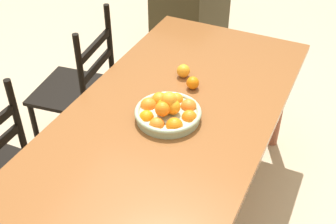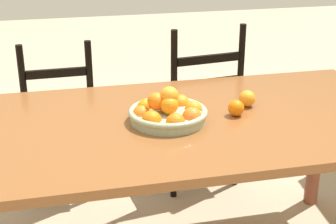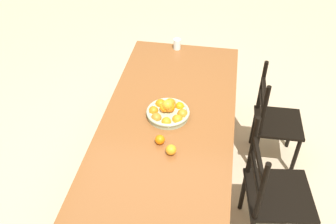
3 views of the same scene
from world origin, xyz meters
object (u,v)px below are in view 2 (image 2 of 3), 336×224
Objects in this scene: chair_by_cabinet at (60,122)px; orange_loose_1 at (236,108)px; chair_near_window at (196,110)px; fruit_bowl at (168,112)px; dining_table at (165,140)px; orange_loose_0 at (247,99)px.

orange_loose_1 is (0.72, -0.86, 0.35)m from chair_by_cabinet.
chair_near_window is 3.05× the size of fruit_bowl.
chair_near_window reaches higher than dining_table.
chair_by_cabinet is (-0.79, 0.04, -0.02)m from chair_near_window.
chair_by_cabinet is 1.17m from orange_loose_0.
chair_near_window is (0.37, 0.80, -0.21)m from dining_table.
chair_by_cabinet is at bearing 130.09° from orange_loose_1.
dining_table is 6.46× the size of fruit_bowl.
chair_by_cabinet is 1.02m from fruit_bowl.
fruit_bowl is (-0.36, -0.81, 0.34)m from chair_near_window.
orange_loose_1 is at bearing 78.02° from chair_near_window.
chair_by_cabinet is at bearing 116.90° from fruit_bowl.
dining_table is 2.25× the size of chair_by_cabinet.
chair_by_cabinet reaches higher than fruit_bowl.
fruit_bowl is at bearing 58.79° from chair_near_window.
fruit_bowl is at bearing 178.45° from orange_loose_1.
chair_near_window is at bearing 91.35° from orange_loose_0.
chair_near_window is 0.88m from orange_loose_1.
chair_near_window reaches higher than fruit_bowl.
chair_near_window is 13.52× the size of orange_loose_0.
orange_loose_1 is (0.30, -0.01, 0.12)m from dining_table.
chair_near_window is at bearing 66.06° from fruit_bowl.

